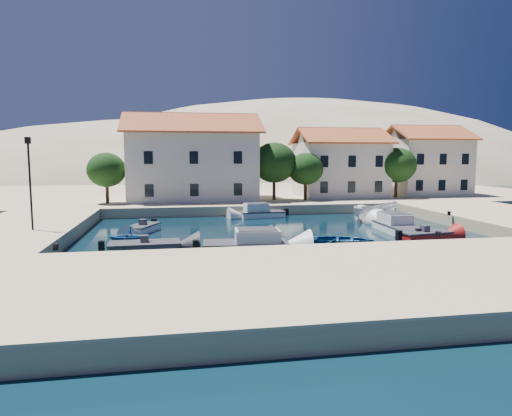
{
  "coord_description": "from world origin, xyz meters",
  "views": [
    {
      "loc": [
        -7.91,
        -24.6,
        6.02
      ],
      "look_at": [
        -1.88,
        9.56,
        2.0
      ],
      "focal_mm": 32.0,
      "sensor_mm": 36.0,
      "label": 1
    }
  ],
  "objects_px": {
    "building_right": "(425,160)",
    "rowboat_south": "(342,245)",
    "cabin_cruiser_east": "(399,226)",
    "cabin_cruiser_south": "(246,244)",
    "lamppost": "(30,174)",
    "building_left": "(192,156)",
    "boat_east": "(376,222)",
    "building_mid": "(340,162)"
  },
  "relations": [
    {
      "from": "building_mid",
      "to": "cabin_cruiser_east",
      "type": "relative_size",
      "value": 1.85
    },
    {
      "from": "lamppost",
      "to": "rowboat_south",
      "type": "distance_m",
      "value": 21.45
    },
    {
      "from": "building_left",
      "to": "building_mid",
      "type": "height_order",
      "value": "building_left"
    },
    {
      "from": "boat_east",
      "to": "cabin_cruiser_south",
      "type": "bearing_deg",
      "value": 112.14
    },
    {
      "from": "cabin_cruiser_south",
      "to": "boat_east",
      "type": "xyz_separation_m",
      "value": [
        13.69,
        10.82,
        -0.48
      ]
    },
    {
      "from": "building_right",
      "to": "lamppost",
      "type": "height_order",
      "value": "building_right"
    },
    {
      "from": "rowboat_south",
      "to": "boat_east",
      "type": "bearing_deg",
      "value": -15.53
    },
    {
      "from": "building_left",
      "to": "building_right",
      "type": "height_order",
      "value": "building_left"
    },
    {
      "from": "lamppost",
      "to": "building_left",
      "type": "bearing_deg",
      "value": 60.1
    },
    {
      "from": "building_left",
      "to": "cabin_cruiser_south",
      "type": "xyz_separation_m",
      "value": [
        2.34,
        -24.78,
        -5.46
      ]
    },
    {
      "from": "building_right",
      "to": "lamppost",
      "type": "bearing_deg",
      "value": -152.07
    },
    {
      "from": "cabin_cruiser_east",
      "to": "rowboat_south",
      "type": "bearing_deg",
      "value": 125.48
    },
    {
      "from": "building_left",
      "to": "lamppost",
      "type": "distance_m",
      "value": 23.1
    },
    {
      "from": "lamppost",
      "to": "cabin_cruiser_south",
      "type": "height_order",
      "value": "lamppost"
    },
    {
      "from": "building_right",
      "to": "rowboat_south",
      "type": "bearing_deg",
      "value": -129.16
    },
    {
      "from": "building_mid",
      "to": "boat_east",
      "type": "distance_m",
      "value": 15.96
    },
    {
      "from": "building_mid",
      "to": "building_left",
      "type": "bearing_deg",
      "value": -176.82
    },
    {
      "from": "lamppost",
      "to": "cabin_cruiser_east",
      "type": "relative_size",
      "value": 1.1
    },
    {
      "from": "building_left",
      "to": "cabin_cruiser_east",
      "type": "relative_size",
      "value": 2.59
    },
    {
      "from": "building_left",
      "to": "boat_east",
      "type": "height_order",
      "value": "building_left"
    },
    {
      "from": "boat_east",
      "to": "building_right",
      "type": "bearing_deg",
      "value": -57.4
    },
    {
      "from": "building_left",
      "to": "cabin_cruiser_south",
      "type": "height_order",
      "value": "building_left"
    },
    {
      "from": "cabin_cruiser_south",
      "to": "building_left",
      "type": "bearing_deg",
      "value": 99.67
    },
    {
      "from": "building_left",
      "to": "lamppost",
      "type": "height_order",
      "value": "building_left"
    },
    {
      "from": "lamppost",
      "to": "rowboat_south",
      "type": "xyz_separation_m",
      "value": [
        20.59,
        -3.67,
        -4.75
      ]
    },
    {
      "from": "building_right",
      "to": "cabin_cruiser_south",
      "type": "xyz_separation_m",
      "value": [
        -27.66,
        -26.78,
        -5.0
      ]
    },
    {
      "from": "building_right",
      "to": "cabin_cruiser_east",
      "type": "distance_m",
      "value": 26.65
    },
    {
      "from": "cabin_cruiser_south",
      "to": "building_mid",
      "type": "bearing_deg",
      "value": 63.0
    },
    {
      "from": "building_left",
      "to": "rowboat_south",
      "type": "height_order",
      "value": "building_left"
    },
    {
      "from": "building_right",
      "to": "cabin_cruiser_south",
      "type": "distance_m",
      "value": 38.82
    },
    {
      "from": "building_mid",
      "to": "lamppost",
      "type": "distance_m",
      "value": 36.21
    },
    {
      "from": "rowboat_south",
      "to": "building_right",
      "type": "bearing_deg",
      "value": -19.17
    },
    {
      "from": "cabin_cruiser_south",
      "to": "rowboat_south",
      "type": "bearing_deg",
      "value": 13.59
    },
    {
      "from": "building_left",
      "to": "building_mid",
      "type": "distance_m",
      "value": 18.04
    },
    {
      "from": "building_mid",
      "to": "lamppost",
      "type": "height_order",
      "value": "building_mid"
    },
    {
      "from": "rowboat_south",
      "to": "cabin_cruiser_east",
      "type": "distance_m",
      "value": 7.4
    },
    {
      "from": "boat_east",
      "to": "rowboat_south",
      "type": "bearing_deg",
      "value": 128.29
    },
    {
      "from": "building_mid",
      "to": "cabin_cruiser_east",
      "type": "bearing_deg",
      "value": -97.45
    },
    {
      "from": "building_left",
      "to": "boat_east",
      "type": "bearing_deg",
      "value": -41.04
    },
    {
      "from": "building_right",
      "to": "rowboat_south",
      "type": "relative_size",
      "value": 2.18
    },
    {
      "from": "lamppost",
      "to": "boat_east",
      "type": "bearing_deg",
      "value": 12.39
    },
    {
      "from": "building_mid",
      "to": "lamppost",
      "type": "relative_size",
      "value": 1.69
    }
  ]
}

